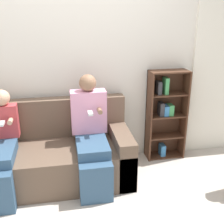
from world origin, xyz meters
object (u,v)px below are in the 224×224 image
object	(u,v)px
child_seated	(3,146)
adult_seated	(91,132)
couch	(47,157)
bookshelf	(165,114)

from	to	relation	value
child_seated	adult_seated	bearing A→B (deg)	2.13
couch	bookshelf	size ratio (longest dim) A/B	1.62
adult_seated	bookshelf	bearing A→B (deg)	22.47
adult_seated	child_seated	bearing A→B (deg)	-177.87
couch	bookshelf	bearing A→B (deg)	11.63
couch	adult_seated	size ratio (longest dim) A/B	1.56
couch	adult_seated	world-z (taller)	adult_seated
bookshelf	adult_seated	bearing A→B (deg)	-157.53
bookshelf	child_seated	bearing A→B (deg)	-166.83
bookshelf	couch	bearing A→B (deg)	-168.37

